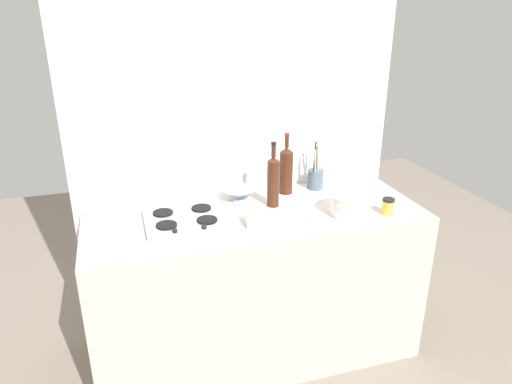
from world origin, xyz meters
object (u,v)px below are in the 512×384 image
object	(u,v)px
stovetop_hob	(185,219)
butter_dish	(261,219)
condiment_jar_front	(388,206)
mixing_bowl	(239,194)
utensil_crock	(315,178)
wine_bottle_leftmost	(273,181)
wine_bottle_mid_left	(286,170)
plate_stack	(350,204)

from	to	relation	value
stovetop_hob	butter_dish	bearing A→B (deg)	-20.82
condiment_jar_front	butter_dish	bearing A→B (deg)	173.18
stovetop_hob	condiment_jar_front	size ratio (longest dim) A/B	4.61
mixing_bowl	utensil_crock	size ratio (longest dim) A/B	0.60
stovetop_hob	wine_bottle_leftmost	distance (m)	0.52
stovetop_hob	wine_bottle_mid_left	size ratio (longest dim) A/B	1.12
wine_bottle_leftmost	utensil_crock	size ratio (longest dim) A/B	1.16
wine_bottle_mid_left	condiment_jar_front	bearing A→B (deg)	-46.91
mixing_bowl	condiment_jar_front	distance (m)	0.82
wine_bottle_leftmost	stovetop_hob	bearing A→B (deg)	-172.91
wine_bottle_leftmost	mixing_bowl	bearing A→B (deg)	139.45
plate_stack	mixing_bowl	world-z (taller)	plate_stack
plate_stack	butter_dish	bearing A→B (deg)	176.95
condiment_jar_front	wine_bottle_mid_left	bearing A→B (deg)	133.09
stovetop_hob	wine_bottle_leftmost	size ratio (longest dim) A/B	1.11
wine_bottle_leftmost	butter_dish	world-z (taller)	wine_bottle_leftmost
mixing_bowl	condiment_jar_front	world-z (taller)	condiment_jar_front
butter_dish	mixing_bowl	bearing A→B (deg)	94.75
utensil_crock	stovetop_hob	bearing A→B (deg)	-164.19
wine_bottle_mid_left	condiment_jar_front	xyz separation A→B (m)	(0.41, -0.44, -0.10)
wine_bottle_mid_left	condiment_jar_front	distance (m)	0.61
utensil_crock	plate_stack	bearing A→B (deg)	-86.35
stovetop_hob	wine_bottle_leftmost	world-z (taller)	wine_bottle_leftmost
wine_bottle_leftmost	plate_stack	bearing A→B (deg)	-32.74
mixing_bowl	stovetop_hob	bearing A→B (deg)	-149.81
stovetop_hob	utensil_crock	world-z (taller)	utensil_crock
stovetop_hob	utensil_crock	distance (m)	0.86
stovetop_hob	plate_stack	bearing A→B (deg)	-11.00
stovetop_hob	butter_dish	distance (m)	0.39
stovetop_hob	plate_stack	distance (m)	0.87
butter_dish	condiment_jar_front	world-z (taller)	condiment_jar_front
plate_stack	butter_dish	size ratio (longest dim) A/B	1.33
condiment_jar_front	stovetop_hob	bearing A→B (deg)	168.06
plate_stack	wine_bottle_leftmost	world-z (taller)	wine_bottle_leftmost
condiment_jar_front	utensil_crock	bearing A→B (deg)	115.58
plate_stack	utensil_crock	bearing A→B (deg)	93.65
condiment_jar_front	wine_bottle_leftmost	bearing A→B (deg)	152.63
stovetop_hob	plate_stack	size ratio (longest dim) A/B	1.85
utensil_crock	condiment_jar_front	distance (m)	0.51
plate_stack	condiment_jar_front	size ratio (longest dim) A/B	2.49
wine_bottle_leftmost	wine_bottle_mid_left	world-z (taller)	wine_bottle_leftmost
plate_stack	utensil_crock	xyz separation A→B (m)	(-0.03, 0.40, 0.01)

